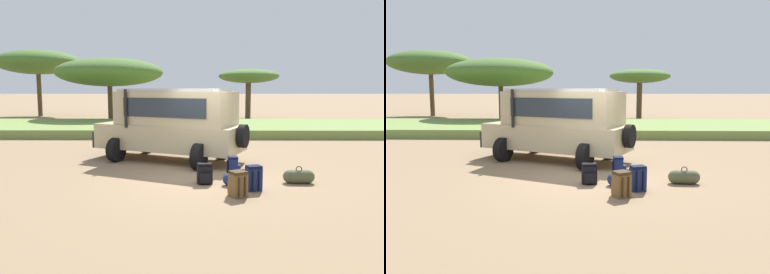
# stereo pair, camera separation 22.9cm
# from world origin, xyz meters

# --- Properties ---
(ground_plane) EXTENTS (320.00, 320.00, 0.00)m
(ground_plane) POSITION_xyz_m (0.00, 0.00, 0.00)
(ground_plane) COLOR #8C7051
(grass_bank) EXTENTS (120.00, 7.00, 0.44)m
(grass_bank) POSITION_xyz_m (0.00, 11.09, 0.22)
(grass_bank) COLOR olive
(grass_bank) RESTS_ON ground_plane
(safari_vehicle) EXTENTS (5.37, 3.86, 2.44)m
(safari_vehicle) POSITION_xyz_m (-1.06, 2.36, 1.29)
(safari_vehicle) COLOR tan
(safari_vehicle) RESTS_ON ground_plane
(backpack_beside_front_wheel) EXTENTS (0.45, 0.48, 0.59)m
(backpack_beside_front_wheel) POSITION_xyz_m (0.68, -1.92, 0.29)
(backpack_beside_front_wheel) COLOR brown
(backpack_beside_front_wheel) RESTS_ON ground_plane
(backpack_cluster_center) EXTENTS (0.41, 0.39, 0.53)m
(backpack_cluster_center) POSITION_xyz_m (-0.05, -0.77, 0.26)
(backpack_cluster_center) COLOR black
(backpack_cluster_center) RESTS_ON ground_plane
(backpack_near_rear_wheel) EXTENTS (0.41, 0.42, 0.61)m
(backpack_near_rear_wheel) POSITION_xyz_m (1.11, -1.40, 0.30)
(backpack_near_rear_wheel) COLOR navy
(backpack_near_rear_wheel) RESTS_ON ground_plane
(backpack_outermost) EXTENTS (0.37, 0.33, 0.57)m
(backpack_outermost) POSITION_xyz_m (0.77, 0.01, 0.28)
(backpack_outermost) COLOR navy
(backpack_outermost) RESTS_ON ground_plane
(duffel_bag_low_black_case) EXTENTS (0.74, 0.47, 0.42)m
(duffel_bag_low_black_case) POSITION_xyz_m (0.78, -0.87, 0.16)
(duffel_bag_low_black_case) COLOR navy
(duffel_bag_low_black_case) RESTS_ON ground_plane
(duffel_bag_soft_canvas) EXTENTS (0.81, 0.37, 0.45)m
(duffel_bag_soft_canvas) POSITION_xyz_m (2.39, -0.70, 0.18)
(duffel_bag_soft_canvas) COLOR #4C5133
(duffel_bag_soft_canvas) RESTS_ON ground_plane
(acacia_tree_left_mid) EXTENTS (7.25, 6.56, 5.74)m
(acacia_tree_left_mid) POSITION_xyz_m (-14.01, 22.70, 4.68)
(acacia_tree_left_mid) COLOR brown
(acacia_tree_left_mid) RESTS_ON ground_plane
(acacia_tree_centre_back) EXTENTS (7.50, 6.98, 4.54)m
(acacia_tree_centre_back) POSITION_xyz_m (-6.33, 16.31, 3.55)
(acacia_tree_centre_back) COLOR brown
(acacia_tree_centre_back) RESTS_ON ground_plane
(acacia_tree_right_mid) EXTENTS (4.86, 5.33, 3.99)m
(acacia_tree_right_mid) POSITION_xyz_m (4.00, 20.46, 3.39)
(acacia_tree_right_mid) COLOR brown
(acacia_tree_right_mid) RESTS_ON ground_plane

